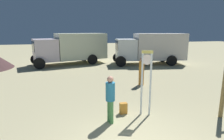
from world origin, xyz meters
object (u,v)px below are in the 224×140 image
object	(u,v)px
person_near_clock	(110,97)
person_distant	(141,70)
standing_clock	(146,78)
box_truck_near	(72,47)
box_truck_far	(152,47)
backpack	(123,108)

from	to	relation	value
person_near_clock	person_distant	xyz separation A→B (m)	(2.73, 3.89, -0.02)
standing_clock	box_truck_near	distance (m)	11.77
person_near_clock	person_distant	size ratio (longest dim) A/B	1.02
box_truck_far	person_distant	bearing A→B (deg)	-120.00
person_distant	box_truck_near	size ratio (longest dim) A/B	0.23
person_distant	box_truck_near	xyz separation A→B (m)	(-3.45, 7.97, 0.64)
standing_clock	person_near_clock	distance (m)	1.50
standing_clock	backpack	size ratio (longest dim) A/B	5.66
backpack	box_truck_far	world-z (taller)	box_truck_far
box_truck_near	box_truck_far	size ratio (longest dim) A/B	1.05
person_near_clock	box_truck_near	world-z (taller)	box_truck_near
person_near_clock	backpack	bearing A→B (deg)	41.02
backpack	person_distant	xyz separation A→B (m)	(2.10, 3.34, 0.68)
backpack	person_near_clock	bearing A→B (deg)	-138.98
person_near_clock	box_truck_far	size ratio (longest dim) A/B	0.24
standing_clock	person_near_clock	bearing A→B (deg)	-168.69
person_near_clock	box_truck_far	bearing A→B (deg)	57.97
standing_clock	person_distant	world-z (taller)	standing_clock
standing_clock	box_truck_near	bearing A→B (deg)	100.31
standing_clock	backpack	distance (m)	1.44
person_near_clock	box_truck_far	distance (m)	11.83
backpack	person_distant	distance (m)	4.00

